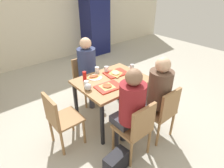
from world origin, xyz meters
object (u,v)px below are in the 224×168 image
chair_near_left (137,127)px  paper_plate_center (95,77)px  chair_near_right (163,111)px  drink_fridge (95,22)px  foil_bundle (88,87)px  person_in_brown_jacket (157,92)px  person_in_red (130,106)px  pizza_slice_c (94,76)px  tray_red_far (116,73)px  paper_plate_near_edge (130,82)px  condiment_bottle (85,77)px  handbag (116,163)px  plastic_cup_c (86,84)px  pizza_slice_a (107,86)px  pizza_slice_b (116,73)px  person_far_side (88,67)px  plastic_cup_b (129,85)px  plastic_cup_a (97,70)px  chair_left_end (60,118)px  main_table (112,86)px  soda_can (132,68)px  plastic_cup_d (106,69)px  tray_red_near (109,87)px  chair_far_side (85,77)px

chair_near_left → paper_plate_center: size_ratio=3.84×
chair_near_right → drink_fridge: 3.96m
foil_bundle → drink_fridge: (2.19, 2.87, 0.15)m
person_in_brown_jacket → foil_bundle: (-0.72, 0.63, 0.06)m
chair_near_left → chair_near_right: size_ratio=1.00×
person_in_red → drink_fridge: 4.04m
pizza_slice_c → tray_red_far: bearing=-19.4°
paper_plate_near_edge → condiment_bottle: (-0.50, 0.45, 0.08)m
handbag → paper_plate_center: bearing=66.2°
paper_plate_near_edge → person_in_red: bearing=-134.7°
plastic_cup_c → paper_plate_center: bearing=31.8°
chair_near_left → person_in_red: size_ratio=0.67×
paper_plate_near_edge → pizza_slice_a: 0.38m
pizza_slice_b → chair_near_left: bearing=-115.6°
person_far_side → plastic_cup_b: size_ratio=12.56×
person_in_red → pizza_slice_b: person_in_red is taller
tray_red_far → plastic_cup_a: (-0.21, 0.23, 0.04)m
person_in_brown_jacket → paper_plate_near_edge: 0.44m
chair_left_end → person_far_side: size_ratio=0.67×
person_in_red → condiment_bottle: size_ratio=7.85×
chair_near_right → plastic_cup_a: 1.22m
plastic_cup_c → handbag: (-0.19, -0.87, -0.66)m
main_table → paper_plate_near_edge: size_ratio=4.82×
plastic_cup_a → soda_can: 0.58m
pizza_slice_c → paper_plate_near_edge: bearing=-55.3°
main_table → soda_can: (0.45, 0.02, 0.17)m
person_in_brown_jacket → handbag: size_ratio=3.92×
tray_red_far → drink_fridge: drink_fridge is taller
chair_left_end → condiment_bottle: (0.57, 0.23, 0.34)m
person_far_side → drink_fridge: drink_fridge is taller
pizza_slice_c → soda_can: soda_can is taller
drink_fridge → plastic_cup_d: bearing=-122.3°
tray_red_near → plastic_cup_a: bearing=72.1°
chair_near_left → soda_can: soda_can is taller
person_far_side → soda_can: size_ratio=10.29×
chair_far_side → pizza_slice_a: 0.99m
handbag → plastic_cup_c: bearing=77.6°
plastic_cup_a → pizza_slice_a: bearing=-110.2°
chair_far_side → handbag: size_ratio=2.64×
plastic_cup_c → plastic_cup_d: bearing=21.2°
person_far_side → soda_can: (0.45, -0.63, 0.07)m
chair_near_right → tray_red_far: bearing=95.0°
tray_red_near → pizza_slice_a: bearing=154.5°
chair_left_end → plastic_cup_d: 1.10m
plastic_cup_a → foil_bundle: (-0.42, -0.37, 0.00)m
chair_near_left → person_far_side: person_far_side is taller
main_table → chair_near_right: chair_near_right is taller
main_table → pizza_slice_b: 0.24m
chair_far_side → plastic_cup_c: (-0.42, -0.73, 0.31)m
person_far_side → plastic_cup_a: (-0.03, -0.31, 0.06)m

